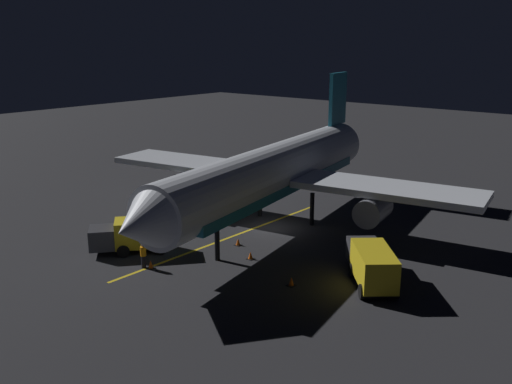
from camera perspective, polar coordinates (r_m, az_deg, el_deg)
name	(u,v)px	position (r m, az deg, el deg)	size (l,w,h in m)	color
ground_plane	(272,229)	(45.88, 1.60, -3.84)	(180.00, 180.00, 0.20)	#252528
apron_guide_stripe	(228,238)	(43.67, -2.86, -4.71)	(0.24, 22.15, 0.01)	gold
airliner	(275,172)	(45.07, 1.99, 2.05)	(32.51, 36.26, 11.90)	silver
baggage_truck	(133,236)	(41.47, -12.48, -4.37)	(5.08, 5.52, 2.40)	gold
catering_truck	(371,264)	(36.08, 11.70, -7.25)	(5.69, 6.13, 2.45)	gold
ground_crew_worker	(143,255)	(38.55, -11.44, -6.36)	(0.40, 0.40, 1.74)	black
traffic_cone_near_left	(250,256)	(39.47, -0.57, -6.52)	(0.50, 0.50, 0.55)	#EA590F
traffic_cone_near_right	(291,282)	(35.46, 3.63, -9.15)	(0.50, 0.50, 0.55)	#EA590F
traffic_cone_under_wing	(238,242)	(42.06, -1.85, -5.13)	(0.50, 0.50, 0.55)	#EA590F
traffic_cone_far	(151,265)	(38.61, -10.70, -7.30)	(0.50, 0.50, 0.55)	#EA590F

